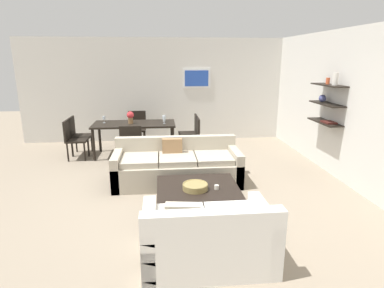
{
  "coord_description": "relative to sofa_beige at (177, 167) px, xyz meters",
  "views": [
    {
      "loc": [
        -0.25,
        -5.09,
        2.19
      ],
      "look_at": [
        0.26,
        0.2,
        0.75
      ],
      "focal_mm": 29.87,
      "sensor_mm": 36.0,
      "label": 1
    }
  ],
  "objects": [
    {
      "name": "dining_chair_head",
      "position": [
        -0.88,
        2.64,
        0.21
      ],
      "size": [
        0.44,
        0.44,
        0.88
      ],
      "color": "black",
      "rests_on": "ground"
    },
    {
      "name": "dining_chair_right_near",
      "position": [
        0.45,
        1.62,
        0.21
      ],
      "size": [
        0.44,
        0.44,
        0.88
      ],
      "color": "black",
      "rests_on": "ground"
    },
    {
      "name": "dining_chair_left_far",
      "position": [
        -2.21,
        2.0,
        0.21
      ],
      "size": [
        0.44,
        0.44,
        0.88
      ],
      "color": "black",
      "rests_on": "ground"
    },
    {
      "name": "sofa_beige",
      "position": [
        0.0,
        0.0,
        0.0
      ],
      "size": [
        2.23,
        0.9,
        0.78
      ],
      "color": "#B2A893",
      "rests_on": "ground"
    },
    {
      "name": "back_wall_unit",
      "position": [
        0.3,
        3.19,
        1.06
      ],
      "size": [
        8.4,
        0.09,
        2.7
      ],
      "color": "silver",
      "rests_on": "ground"
    },
    {
      "name": "dining_table",
      "position": [
        -0.88,
        1.81,
        0.39
      ],
      "size": [
        1.85,
        0.85,
        0.75
      ],
      "color": "black",
      "rests_on": "ground"
    },
    {
      "name": "dining_chair_foot",
      "position": [
        -0.88,
        0.97,
        0.21
      ],
      "size": [
        0.44,
        0.44,
        0.88
      ],
      "color": "black",
      "rests_on": "ground"
    },
    {
      "name": "candle_jar",
      "position": [
        0.5,
        -1.26,
        0.12
      ],
      "size": [
        0.07,
        0.07,
        0.06
      ],
      "primitive_type": "cylinder",
      "color": "silver",
      "rests_on": "coffee_table"
    },
    {
      "name": "dining_chair_right_far",
      "position": [
        0.45,
        2.0,
        0.21
      ],
      "size": [
        0.44,
        0.44,
        0.88
      ],
      "color": "black",
      "rests_on": "ground"
    },
    {
      "name": "decorative_bowl",
      "position": [
        0.2,
        -1.24,
        0.14
      ],
      "size": [
        0.36,
        0.36,
        0.09
      ],
      "color": "#99844C",
      "rests_on": "coffee_table"
    },
    {
      "name": "ground_plane",
      "position": [
        -0.01,
        -0.34,
        -0.29
      ],
      "size": [
        18.0,
        18.0,
        0.0
      ],
      "primitive_type": "plane",
      "color": "gray"
    },
    {
      "name": "coffee_table",
      "position": [
        0.24,
        -1.18,
        -0.1
      ],
      "size": [
        1.18,
        1.08,
        0.38
      ],
      "color": "black",
      "rests_on": "ground"
    },
    {
      "name": "wine_glass_right_far",
      "position": [
        -0.2,
        1.91,
        0.56
      ],
      "size": [
        0.08,
        0.08,
        0.15
      ],
      "color": "silver",
      "rests_on": "dining_table"
    },
    {
      "name": "dining_chair_left_near",
      "position": [
        -2.21,
        1.62,
        0.21
      ],
      "size": [
        0.44,
        0.44,
        0.88
      ],
      "color": "black",
      "rests_on": "ground"
    },
    {
      "name": "wine_glass_right_near",
      "position": [
        -0.2,
        1.7,
        0.56
      ],
      "size": [
        0.06,
        0.06,
        0.15
      ],
      "color": "silver",
      "rests_on": "dining_table"
    },
    {
      "name": "wine_glass_left_far",
      "position": [
        -1.56,
        1.91,
        0.57
      ],
      "size": [
        0.06,
        0.06,
        0.15
      ],
      "color": "silver",
      "rests_on": "dining_table"
    },
    {
      "name": "centerpiece_vase",
      "position": [
        -0.95,
        1.78,
        0.62
      ],
      "size": [
        0.16,
        0.16,
        0.27
      ],
      "color": "olive",
      "rests_on": "dining_table"
    },
    {
      "name": "loveseat_white",
      "position": [
        0.21,
        -2.37,
        0.0
      ],
      "size": [
        1.4,
        0.9,
        0.78
      ],
      "color": "white",
      "rests_on": "ground"
    },
    {
      "name": "right_wall_shelf_unit",
      "position": [
        3.02,
        0.26,
        1.06
      ],
      "size": [
        0.34,
        8.2,
        2.7
      ],
      "color": "silver",
      "rests_on": "ground"
    }
  ]
}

